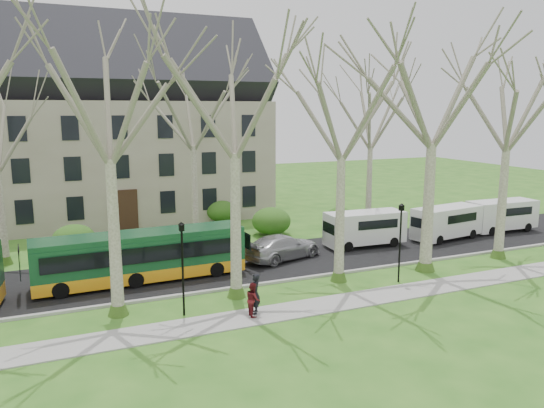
{
  "coord_description": "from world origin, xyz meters",
  "views": [
    {
      "loc": [
        -11.47,
        -23.85,
        9.38
      ],
      "look_at": [
        0.15,
        3.0,
        4.12
      ],
      "focal_mm": 35.0,
      "sensor_mm": 36.0,
      "label": 1
    }
  ],
  "objects_px": {
    "bus_follow": "(142,256)",
    "van_a": "(365,229)",
    "van_b": "(447,223)",
    "pedestrian_a": "(255,294)",
    "sedan": "(282,247)",
    "van_c": "(502,216)",
    "pedestrian_b": "(253,299)"
  },
  "relations": [
    {
      "from": "pedestrian_a",
      "to": "van_c",
      "type": "bearing_deg",
      "value": 131.16
    },
    {
      "from": "van_a",
      "to": "van_b",
      "type": "height_order",
      "value": "van_a"
    },
    {
      "from": "bus_follow",
      "to": "van_c",
      "type": "distance_m",
      "value": 27.58
    },
    {
      "from": "sedan",
      "to": "bus_follow",
      "type": "bearing_deg",
      "value": 77.64
    },
    {
      "from": "bus_follow",
      "to": "van_c",
      "type": "xyz_separation_m",
      "value": [
        27.56,
        1.13,
        -0.21
      ]
    },
    {
      "from": "van_b",
      "to": "pedestrian_b",
      "type": "bearing_deg",
      "value": -164.29
    },
    {
      "from": "sedan",
      "to": "van_b",
      "type": "bearing_deg",
      "value": -107.9
    },
    {
      "from": "van_a",
      "to": "sedan",
      "type": "bearing_deg",
      "value": -171.04
    },
    {
      "from": "van_b",
      "to": "pedestrian_a",
      "type": "bearing_deg",
      "value": -164.67
    },
    {
      "from": "van_a",
      "to": "bus_follow",
      "type": "bearing_deg",
      "value": -171.12
    },
    {
      "from": "bus_follow",
      "to": "pedestrian_a",
      "type": "relative_size",
      "value": 5.96
    },
    {
      "from": "van_a",
      "to": "pedestrian_b",
      "type": "relative_size",
      "value": 3.5
    },
    {
      "from": "sedan",
      "to": "van_c",
      "type": "relative_size",
      "value": 0.98
    },
    {
      "from": "van_c",
      "to": "pedestrian_a",
      "type": "distance_m",
      "value": 24.92
    },
    {
      "from": "van_b",
      "to": "pedestrian_a",
      "type": "height_order",
      "value": "van_b"
    },
    {
      "from": "van_a",
      "to": "pedestrian_b",
      "type": "height_order",
      "value": "van_a"
    },
    {
      "from": "van_c",
      "to": "van_a",
      "type": "bearing_deg",
      "value": -179.59
    },
    {
      "from": "sedan",
      "to": "van_a",
      "type": "bearing_deg",
      "value": -102.22
    },
    {
      "from": "van_a",
      "to": "pedestrian_a",
      "type": "xyz_separation_m",
      "value": [
        -11.4,
        -8.35,
        -0.25
      ]
    },
    {
      "from": "bus_follow",
      "to": "pedestrian_b",
      "type": "height_order",
      "value": "bus_follow"
    },
    {
      "from": "bus_follow",
      "to": "van_a",
      "type": "distance_m",
      "value": 15.43
    },
    {
      "from": "van_a",
      "to": "pedestrian_b",
      "type": "xyz_separation_m",
      "value": [
        -11.6,
        -8.58,
        -0.41
      ]
    },
    {
      "from": "sedan",
      "to": "van_c",
      "type": "bearing_deg",
      "value": -106.95
    },
    {
      "from": "van_c",
      "to": "sedan",
      "type": "bearing_deg",
      "value": -177.05
    },
    {
      "from": "bus_follow",
      "to": "van_b",
      "type": "relative_size",
      "value": 2.07
    },
    {
      "from": "van_a",
      "to": "van_c",
      "type": "distance_m",
      "value": 12.2
    },
    {
      "from": "pedestrian_b",
      "to": "van_c",
      "type": "bearing_deg",
      "value": -66.71
    },
    {
      "from": "bus_follow",
      "to": "van_b",
      "type": "bearing_deg",
      "value": 0.44
    },
    {
      "from": "van_b",
      "to": "van_c",
      "type": "relative_size",
      "value": 0.99
    },
    {
      "from": "bus_follow",
      "to": "sedan",
      "type": "bearing_deg",
      "value": 3.74
    },
    {
      "from": "sedan",
      "to": "pedestrian_b",
      "type": "relative_size",
      "value": 3.43
    },
    {
      "from": "sedan",
      "to": "pedestrian_b",
      "type": "distance_m",
      "value": 9.44
    }
  ]
}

